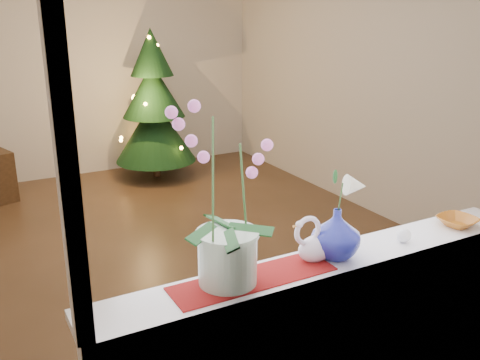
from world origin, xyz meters
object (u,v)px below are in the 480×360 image
object	(u,v)px
paperweight	(404,235)
swan	(317,239)
amber_dish	(457,222)
blue_vase	(336,230)
orchid_pot	(227,196)
xmas_tree	(154,105)

from	to	relation	value
paperweight	swan	bearing A→B (deg)	174.61
swan	amber_dish	size ratio (longest dim) A/B	1.48
blue_vase	orchid_pot	bearing A→B (deg)	178.49
swan	amber_dish	world-z (taller)	swan
swan	paperweight	world-z (taller)	swan
swan	amber_dish	xyz separation A→B (m)	(0.86, -0.03, -0.08)
swan	paperweight	bearing A→B (deg)	-11.45
paperweight	blue_vase	bearing A→B (deg)	175.46
paperweight	xmas_tree	bearing A→B (deg)	85.55
blue_vase	swan	bearing A→B (deg)	171.18
blue_vase	xmas_tree	distance (m)	4.38
paperweight	xmas_tree	world-z (taller)	xmas_tree
amber_dish	xmas_tree	distance (m)	4.33
orchid_pot	swan	xyz separation A→B (m)	(0.43, 0.00, -0.27)
swan	paperweight	xyz separation A→B (m)	(0.47, -0.04, -0.07)
orchid_pot	swan	distance (m)	0.51
orchid_pot	xmas_tree	bearing A→B (deg)	73.89
swan	orchid_pot	bearing A→B (deg)	174.04
paperweight	orchid_pot	bearing A→B (deg)	177.22
orchid_pot	blue_vase	world-z (taller)	orchid_pot
amber_dish	xmas_tree	world-z (taller)	xmas_tree
blue_vase	xmas_tree	size ratio (longest dim) A/B	0.15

